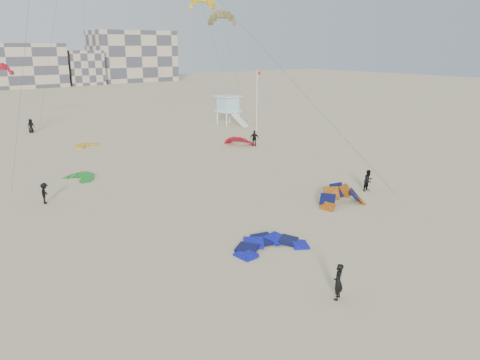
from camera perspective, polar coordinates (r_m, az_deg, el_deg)
ground at (r=25.08m, az=8.15°, el=-10.79°), size 320.00×320.00×0.00m
kite_ground_blue at (r=27.36m, az=3.68°, el=-8.28°), size 4.85×5.01×1.23m
kite_ground_orange at (r=35.16m, az=12.30°, el=-3.01°), size 4.18×4.18×3.72m
kite_ground_green at (r=43.46m, az=-19.02°, el=0.13°), size 3.88×3.74×1.51m
kite_ground_red_far at (r=55.56m, az=-0.07°, el=4.35°), size 4.97×4.93×3.23m
kite_ground_yellow at (r=57.44m, az=-18.21°, el=3.93°), size 3.72×3.79×0.53m
kitesurfer_main at (r=22.31m, az=11.87°, el=-12.04°), size 0.76×0.67×1.76m
kitesurfer_b at (r=38.86m, az=15.38°, el=-0.05°), size 0.88×0.71×1.73m
kitesurfer_c at (r=37.37m, az=-22.71°, el=-1.50°), size 0.98×1.18×1.58m
kitesurfer_d at (r=54.47m, az=1.77°, el=5.10°), size 1.10×1.06×1.85m
kitesurfer_e at (r=69.09m, az=-24.14°, el=6.05°), size 0.99×0.72×1.87m
kitesurfer_f at (r=80.90m, az=-1.03°, el=8.71°), size 1.02×1.83×1.89m
kite_fly_olive at (r=64.29m, az=-2.19°, el=18.98°), size 4.64×9.08×14.90m
kite_fly_yellow at (r=72.43m, az=-4.69°, el=20.66°), size 11.96×7.75×17.47m
kite_fly_red at (r=73.81m, az=-26.96°, el=11.82°), size 7.09×5.51×8.13m
lifeguard_tower_near at (r=69.78m, az=-1.45°, el=8.50°), size 3.12×5.86×4.26m
flagpole at (r=64.24m, az=2.08°, el=9.83°), size 0.67×0.10×8.25m
condo_mid at (r=148.08m, az=-27.16°, el=12.29°), size 32.00×16.00×12.00m
condo_east at (r=161.80m, az=-12.96°, el=14.49°), size 26.00×14.00×16.00m
condo_fill_right at (r=151.62m, az=-18.62°, el=12.86°), size 10.00×10.00×10.00m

